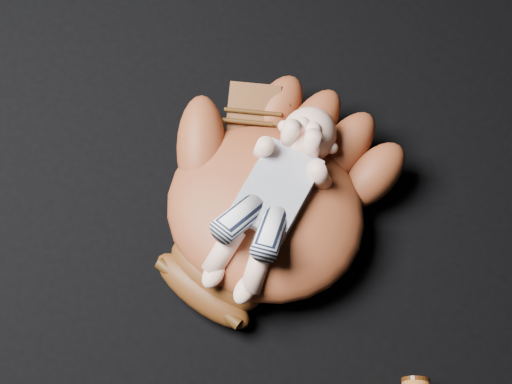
% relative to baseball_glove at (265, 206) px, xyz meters
% --- Properties ---
extents(baseball_glove, '(0.41, 0.47, 0.15)m').
position_rel_baseball_glove_xyz_m(baseball_glove, '(0.00, 0.00, 0.00)').
color(baseball_glove, maroon).
rests_on(baseball_glove, ground).
extents(newborn_baby, '(0.22, 0.36, 0.14)m').
position_rel_baseball_glove_xyz_m(newborn_baby, '(0.01, -0.01, 0.05)').
color(newborn_baby, '#EEB499').
rests_on(newborn_baby, baseball_glove).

